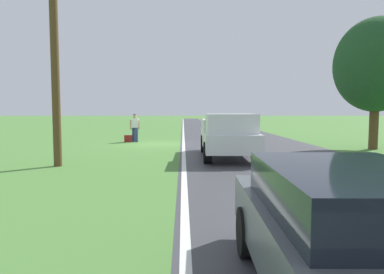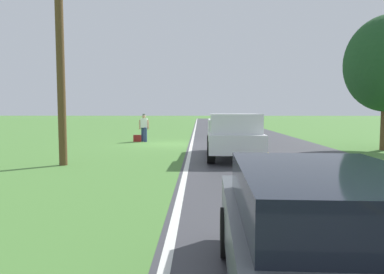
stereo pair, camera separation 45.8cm
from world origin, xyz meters
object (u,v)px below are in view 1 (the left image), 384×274
(hitchhiker_walking, at_px, (135,126))
(pickup_truck_passing, at_px, (228,134))
(sedan_ahead_same_lane, at_px, (359,239))
(tree_far_side_near, at_px, (376,65))
(suitcase_carried, at_px, (128,139))
(utility_pole_roadside, at_px, (54,44))

(hitchhiker_walking, distance_m, pickup_truck_passing, 8.74)
(sedan_ahead_same_lane, bearing_deg, pickup_truck_passing, -90.94)
(hitchhiker_walking, height_order, tree_far_side_near, tree_far_side_near)
(hitchhiker_walking, height_order, sedan_ahead_same_lane, hitchhiker_walking)
(suitcase_carried, height_order, utility_pole_roadside, utility_pole_roadside)
(utility_pole_roadside, bearing_deg, sedan_ahead_same_lane, 123.97)
(suitcase_carried, bearing_deg, utility_pole_roadside, -5.31)
(hitchhiker_walking, bearing_deg, pickup_truck_passing, 123.31)
(suitcase_carried, relative_size, sedan_ahead_same_lane, 0.10)
(hitchhiker_walking, relative_size, tree_far_side_near, 0.27)
(suitcase_carried, xyz_separation_m, tree_far_side_near, (-12.94, 4.25, 3.97))
(hitchhiker_walking, bearing_deg, tree_far_side_near, 160.96)
(hitchhiker_walking, xyz_separation_m, utility_pole_roadside, (1.43, 9.21, 3.24))
(hitchhiker_walking, relative_size, suitcase_carried, 3.80)
(suitcase_carried, bearing_deg, sedan_ahead_same_lane, 16.56)
(pickup_truck_passing, xyz_separation_m, utility_pole_roadside, (6.23, 1.91, 3.25))
(sedan_ahead_same_lane, height_order, utility_pole_roadside, utility_pole_roadside)
(suitcase_carried, distance_m, tree_far_side_near, 14.18)
(pickup_truck_passing, relative_size, tree_far_side_near, 0.83)
(hitchhiker_walking, relative_size, pickup_truck_passing, 0.32)
(utility_pole_roadside, bearing_deg, suitcase_carried, -96.32)
(pickup_truck_passing, bearing_deg, tree_far_side_near, -158.89)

